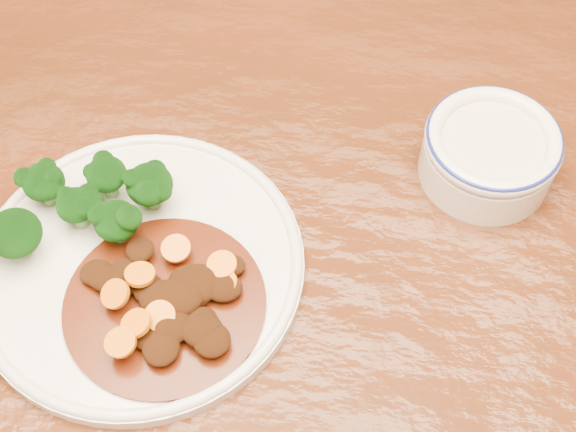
{
  "coord_description": "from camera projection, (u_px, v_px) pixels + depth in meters",
  "views": [
    {
      "loc": [
        -0.02,
        -0.35,
        1.35
      ],
      "look_at": [
        -0.02,
        0.04,
        0.77
      ],
      "focal_mm": 50.0,
      "sensor_mm": 36.0,
      "label": 1
    }
  ],
  "objects": [
    {
      "name": "dip_bowl",
      "position": [
        490.0,
        152.0,
        0.72
      ],
      "size": [
        0.12,
        0.12,
        0.06
      ],
      "rotation": [
        0.0,
        0.0,
        0.03
      ],
      "color": "silver",
      "rests_on": "dining_table"
    },
    {
      "name": "mince_stew",
      "position": [
        171.0,
        300.0,
        0.64
      ],
      "size": [
        0.17,
        0.17,
        0.03
      ],
      "color": "#4B1608",
      "rests_on": "dinner_plate"
    },
    {
      "name": "dining_table",
      "position": [
        312.0,
        306.0,
        0.76
      ],
      "size": [
        1.59,
        1.07,
        0.75
      ],
      "rotation": [
        0.0,
        0.0,
        -0.11
      ],
      "color": "#4C1F0D",
      "rests_on": "ground"
    },
    {
      "name": "dinner_plate",
      "position": [
        140.0,
        265.0,
        0.68
      ],
      "size": [
        0.28,
        0.28,
        0.02
      ],
      "rotation": [
        0.0,
        0.0,
        -0.16
      ],
      "color": "silver",
      "rests_on": "dining_table"
    },
    {
      "name": "broccoli_florets",
      "position": [
        81.0,
        204.0,
        0.67
      ],
      "size": [
        0.15,
        0.1,
        0.05
      ],
      "color": "#61974E",
      "rests_on": "dinner_plate"
    }
  ]
}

